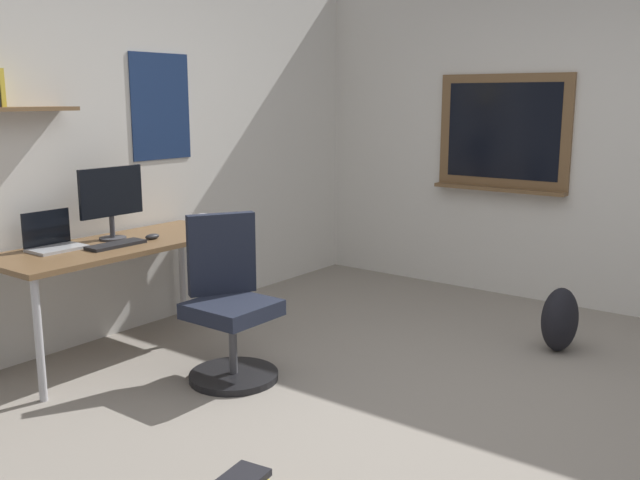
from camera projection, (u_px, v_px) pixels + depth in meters
name	position (u px, v px, depth m)	size (l,w,h in m)	color
ground_plane	(437.00, 416.00, 3.63)	(5.20, 5.20, 0.00)	gray
wall_back	(124.00, 144.00, 4.82)	(5.00, 0.30, 2.60)	silver
wall_right	(594.00, 140.00, 5.30)	(0.22, 5.00, 2.60)	silver
desk	(119.00, 253.00, 4.41)	(1.59, 0.64, 0.72)	brown
office_chair	(229.00, 309.00, 4.08)	(0.55, 0.56, 0.95)	black
laptop	(53.00, 240.00, 4.20)	(0.31, 0.21, 0.23)	#ADAFB5
monitor_primary	(111.00, 198.00, 4.44)	(0.46, 0.17, 0.46)	#38383D
keyboard	(116.00, 245.00, 4.29)	(0.37, 0.13, 0.02)	black
computer_mouse	(152.00, 236.00, 4.51)	(0.10, 0.06, 0.03)	#262628
coffee_mug	(203.00, 221.00, 4.92)	(0.08, 0.08, 0.09)	silver
backpack	(560.00, 319.00, 4.54)	(0.32, 0.22, 0.42)	black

